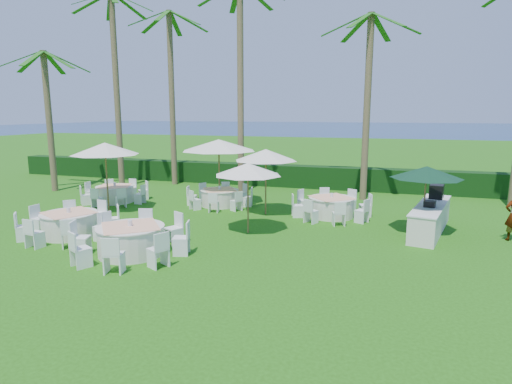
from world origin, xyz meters
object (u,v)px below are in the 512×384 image
(banquet_table_b, at_px, (131,239))
(umbrella_green, at_px, (427,172))
(banquet_table_d, at_px, (115,193))
(banquet_table_e, at_px, (220,197))
(banquet_table_a, at_px, (70,224))
(buffet_table, at_px, (430,217))
(umbrella_d, at_px, (266,155))
(umbrella_c, at_px, (219,145))
(umbrella_b, at_px, (248,169))
(banquet_table_f, at_px, (331,206))
(umbrella_a, at_px, (105,149))

(banquet_table_b, distance_m, umbrella_green, 9.81)
(banquet_table_d, bearing_deg, banquet_table_e, 8.23)
(banquet_table_a, height_order, buffet_table, buffet_table)
(umbrella_d, bearing_deg, umbrella_green, -10.63)
(banquet_table_e, bearing_deg, buffet_table, -10.97)
(buffet_table, bearing_deg, umbrella_c, 167.43)
(banquet_table_b, xyz_separation_m, buffet_table, (8.60, 5.30, 0.07))
(umbrella_c, height_order, umbrella_green, umbrella_c)
(umbrella_d, bearing_deg, banquet_table_d, 178.20)
(banquet_table_d, distance_m, umbrella_green, 13.52)
(banquet_table_b, relative_size, umbrella_b, 1.40)
(banquet_table_e, bearing_deg, umbrella_c, 113.31)
(banquet_table_f, distance_m, umbrella_b, 4.42)
(banquet_table_d, relative_size, umbrella_a, 1.04)
(banquet_table_b, distance_m, umbrella_a, 6.53)
(banquet_table_b, relative_size, buffet_table, 0.80)
(banquet_table_d, xyz_separation_m, umbrella_green, (13.34, -1.35, 1.74))
(banquet_table_f, distance_m, umbrella_green, 4.05)
(banquet_table_a, xyz_separation_m, banquet_table_f, (8.08, 5.39, -0.01))
(banquet_table_f, height_order, umbrella_b, umbrella_b)
(umbrella_a, relative_size, umbrella_c, 0.86)
(banquet_table_f, bearing_deg, umbrella_a, -168.43)
(banquet_table_a, bearing_deg, buffet_table, 20.05)
(banquet_table_a, bearing_deg, banquet_table_d, 110.24)
(umbrella_c, relative_size, umbrella_green, 1.41)
(umbrella_d, bearing_deg, umbrella_a, -167.26)
(banquet_table_a, height_order, umbrella_d, umbrella_d)
(banquet_table_d, xyz_separation_m, buffet_table, (13.61, -0.96, 0.12))
(banquet_table_a, bearing_deg, umbrella_b, 21.09)
(umbrella_a, xyz_separation_m, umbrella_c, (3.96, 2.70, 0.04))
(umbrella_d, bearing_deg, umbrella_b, -86.19)
(umbrella_b, bearing_deg, banquet_table_f, 52.79)
(banquet_table_e, distance_m, umbrella_a, 5.25)
(banquet_table_e, height_order, umbrella_c, umbrella_c)
(banquet_table_d, distance_m, umbrella_c, 5.44)
(banquet_table_e, height_order, buffet_table, buffet_table)
(umbrella_d, xyz_separation_m, buffet_table, (6.23, -0.73, -1.92))
(banquet_table_d, bearing_deg, umbrella_c, 11.65)
(banquet_table_d, relative_size, buffet_table, 0.71)
(umbrella_b, relative_size, umbrella_c, 0.73)
(umbrella_c, bearing_deg, banquet_table_e, -66.69)
(umbrella_c, bearing_deg, umbrella_b, -56.00)
(banquet_table_e, bearing_deg, umbrella_b, -55.29)
(umbrella_c, distance_m, buffet_table, 9.24)
(banquet_table_b, height_order, banquet_table_f, banquet_table_b)
(banquet_table_d, xyz_separation_m, umbrella_c, (4.84, 1.00, 2.29))
(umbrella_a, xyz_separation_m, umbrella_green, (12.46, 0.35, -0.50))
(banquet_table_f, relative_size, umbrella_d, 1.17)
(banquet_table_b, distance_m, umbrella_c, 7.59)
(banquet_table_a, distance_m, banquet_table_d, 5.56)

